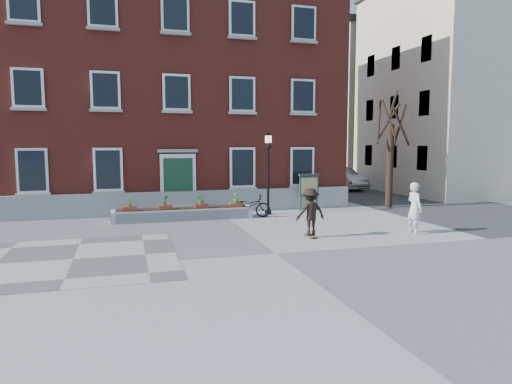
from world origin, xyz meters
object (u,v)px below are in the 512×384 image
object	(u,v)px
parked_car	(340,178)
notice_board	(309,186)
bicycle	(248,206)
bystander	(415,208)
skateboarder	(311,212)
lamp_post	(268,162)

from	to	relation	value
parked_car	notice_board	size ratio (longest dim) A/B	2.64
bicycle	bystander	distance (m)	7.33
bicycle	parked_car	distance (m)	14.51
bicycle	parked_car	size ratio (longest dim) A/B	0.41
parked_car	skateboarder	bearing A→B (deg)	-128.05
bicycle	lamp_post	world-z (taller)	lamp_post
parked_car	bystander	world-z (taller)	bystander
bystander	skateboarder	xyz separation A→B (m)	(-4.12, 0.35, -0.04)
lamp_post	skateboarder	distance (m)	5.73
parked_car	bystander	bearing A→B (deg)	-114.90
bystander	skateboarder	bearing A→B (deg)	80.95
parked_car	skateboarder	xyz separation A→B (m)	(-8.86, -15.44, 0.12)
bicycle	parked_car	bearing A→B (deg)	-34.59
bystander	notice_board	size ratio (longest dim) A/B	1.04
bicycle	skateboarder	size ratio (longest dim) A/B	1.13
bystander	lamp_post	distance (m)	7.26
notice_board	skateboarder	world-z (taller)	notice_board
parked_car	notice_board	world-z (taller)	notice_board
bicycle	notice_board	distance (m)	3.84
notice_board	parked_car	bearing A→B (deg)	55.59
bystander	notice_board	world-z (taller)	bystander
notice_board	bystander	bearing A→B (deg)	-76.01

